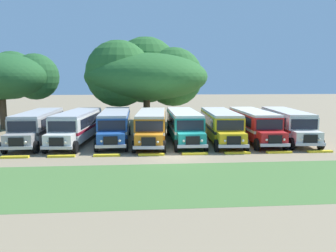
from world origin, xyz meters
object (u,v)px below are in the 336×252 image
parked_bus_slot_3 (151,125)px  parked_bus_slot_0 (38,125)px  parked_bus_slot_4 (184,124)px  broad_shade_tree (146,75)px  parked_bus_slot_6 (254,124)px  parked_bus_slot_7 (287,123)px  secondary_tree (2,77)px  parked_bus_slot_2 (115,124)px  parked_bus_slot_5 (220,124)px  parked_bus_slot_1 (77,125)px

parked_bus_slot_3 → parked_bus_slot_0: bearing=-89.5°
parked_bus_slot_4 → broad_shade_tree: 14.26m
parked_bus_slot_6 → parked_bus_slot_7: (3.30, 0.02, 0.00)m
parked_bus_slot_3 → broad_shade_tree: (-0.24, 13.23, 4.84)m
parked_bus_slot_4 → secondary_tree: bearing=-116.0°
parked_bus_slot_6 → secondary_tree: size_ratio=0.90×
parked_bus_slot_2 → secondary_tree: bearing=-125.4°
parked_bus_slot_4 → parked_bus_slot_0: bearing=-91.5°
parked_bus_slot_6 → secondary_tree: secondary_tree is taller
parked_bus_slot_2 → parked_bus_slot_7: size_ratio=0.99×
parked_bus_slot_2 → parked_bus_slot_5: (9.89, -0.72, 0.00)m
parked_bus_slot_3 → parked_bus_slot_5: 6.51m
parked_bus_slot_4 → secondary_tree: (-20.15, 10.06, 4.45)m
parked_bus_slot_3 → parked_bus_slot_6: (9.77, 0.15, 0.00)m
parked_bus_slot_2 → parked_bus_slot_3: (3.39, -0.70, 0.00)m
parked_bus_slot_2 → secondary_tree: size_ratio=0.90×
parked_bus_slot_3 → parked_bus_slot_6: same height
parked_bus_slot_0 → parked_bus_slot_3: same height
parked_bus_slot_2 → parked_bus_slot_4: bearing=85.4°
parked_bus_slot_4 → parked_bus_slot_7: 10.01m
parked_bus_slot_4 → parked_bus_slot_5: (3.45, -0.24, 0.00)m
parked_bus_slot_5 → parked_bus_slot_7: bearing=94.8°
parked_bus_slot_0 → parked_bus_slot_1: same height
parked_bus_slot_0 → broad_shade_tree: 16.87m
parked_bus_slot_1 → parked_bus_slot_5: bearing=93.3°
parked_bus_slot_0 → parked_bus_slot_1: bearing=86.0°
broad_shade_tree → secondary_tree: 17.11m
parked_bus_slot_6 → parked_bus_slot_7: same height
parked_bus_slot_1 → parked_bus_slot_6: size_ratio=1.01×
parked_bus_slot_5 → secondary_tree: 26.13m
parked_bus_slot_4 → secondary_tree: size_ratio=0.90×
parked_bus_slot_0 → parked_bus_slot_6: bearing=88.3°
parked_bus_slot_4 → parked_bus_slot_7: size_ratio=0.99×
parked_bus_slot_3 → parked_bus_slot_4: (3.05, 0.22, 0.00)m
parked_bus_slot_0 → parked_bus_slot_3: 10.46m
parked_bus_slot_0 → parked_bus_slot_4: bearing=87.9°
parked_bus_slot_0 → parked_bus_slot_5: same height
parked_bus_slot_1 → parked_bus_slot_5: (13.37, -0.47, 0.00)m
broad_shade_tree → parked_bus_slot_4: bearing=-75.8°
parked_bus_slot_3 → parked_bus_slot_7: size_ratio=1.00×
parked_bus_slot_3 → secondary_tree: size_ratio=0.91×
parked_bus_slot_2 → parked_bus_slot_3: size_ratio=0.99×
parked_bus_slot_3 → parked_bus_slot_7: bearing=95.0°
parked_bus_slot_1 → parked_bus_slot_5: 13.37m
parked_bus_slot_3 → secondary_tree: secondary_tree is taller
parked_bus_slot_3 → parked_bus_slot_2: bearing=-97.4°
parked_bus_slot_2 → broad_shade_tree: broad_shade_tree is taller
parked_bus_slot_3 → parked_bus_slot_5: size_ratio=1.00×
parked_bus_slot_6 → broad_shade_tree: size_ratio=0.70×
parked_bus_slot_7 → secondary_tree: size_ratio=0.91×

